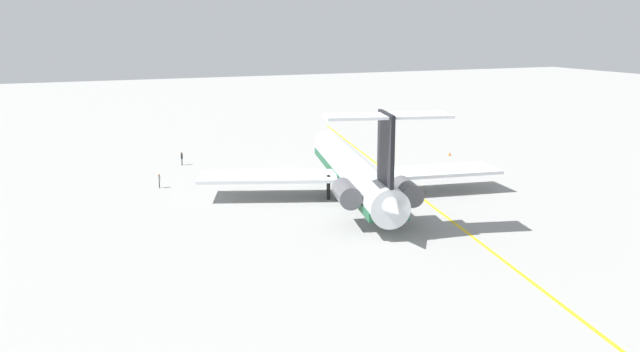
% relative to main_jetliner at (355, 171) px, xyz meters
% --- Properties ---
extents(ground, '(355.08, 355.08, 0.00)m').
position_rel_main_jetliner_xyz_m(ground, '(0.92, -8.60, -3.12)').
color(ground, gray).
extents(main_jetliner, '(38.74, 34.65, 11.44)m').
position_rel_main_jetliner_xyz_m(main_jetliner, '(0.00, 0.00, 0.00)').
color(main_jetliner, silver).
rests_on(main_jetliner, ground).
extents(ground_crew_near_nose, '(0.42, 0.27, 1.70)m').
position_rel_main_jetliner_xyz_m(ground_crew_near_nose, '(13.69, 19.15, -2.05)').
color(ground_crew_near_nose, black).
rests_on(ground_crew_near_nose, ground).
extents(ground_crew_near_tail, '(0.44, 0.29, 1.82)m').
position_rel_main_jetliner_xyz_m(ground_crew_near_tail, '(26.10, 13.78, -1.97)').
color(ground_crew_near_tail, black).
rests_on(ground_crew_near_tail, ground).
extents(safety_cone_nose, '(0.40, 0.40, 0.55)m').
position_rel_main_jetliner_xyz_m(safety_cone_nose, '(17.36, -24.23, -2.84)').
color(safety_cone_nose, '#EA590F').
rests_on(safety_cone_nose, ground).
extents(taxiway_centreline, '(102.86, 24.00, 0.01)m').
position_rel_main_jetliner_xyz_m(taxiway_centreline, '(1.07, -7.95, -3.12)').
color(taxiway_centreline, gold).
rests_on(taxiway_centreline, ground).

